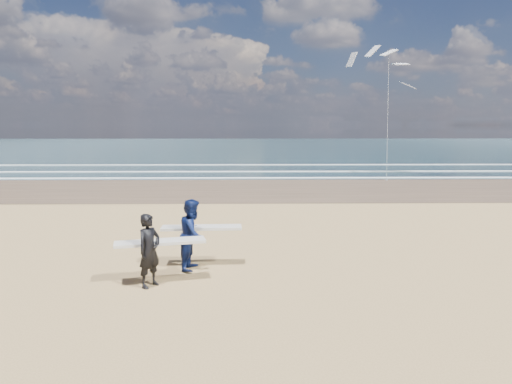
{
  "coord_description": "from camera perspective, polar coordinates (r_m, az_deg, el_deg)",
  "views": [
    {
      "loc": [
        2.64,
        -10.24,
        3.86
      ],
      "look_at": [
        2.92,
        6.0,
        1.48
      ],
      "focal_mm": 32.0,
      "sensor_mm": 36.0,
      "label": 1
    }
  ],
  "objects": [
    {
      "name": "surfer_far",
      "position": [
        12.43,
        -7.83,
        -5.21
      ],
      "size": [
        2.22,
        1.17,
        1.91
      ],
      "color": "#0C1846",
      "rests_on": "ground"
    },
    {
      "name": "kite_1",
      "position": [
        35.86,
        16.18,
        11.09
      ],
      "size": [
        5.73,
        4.73,
        10.48
      ],
      "color": "slate",
      "rests_on": "ground"
    },
    {
      "name": "foam_breakers",
      "position": [
        42.26,
        23.29,
        2.5
      ],
      "size": [
        220.0,
        11.7,
        0.05
      ],
      "color": "white",
      "rests_on": "ground"
    },
    {
      "name": "surfer_near",
      "position": [
        11.31,
        -13.01,
        -7.0
      ],
      "size": [
        2.26,
        1.25,
        1.79
      ],
      "color": "black",
      "rests_on": "ground"
    },
    {
      "name": "ocean",
      "position": [
        84.14,
        10.97,
        5.58
      ],
      "size": [
        220.0,
        100.0,
        0.02
      ],
      "primitive_type": "cube",
      "color": "#182F35",
      "rests_on": "ground"
    }
  ]
}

